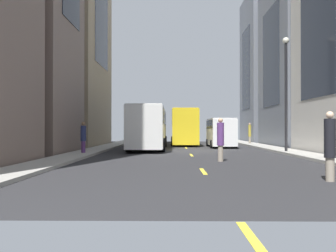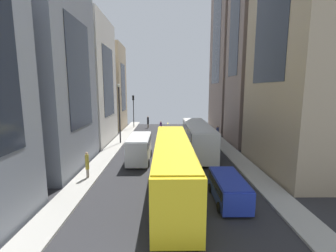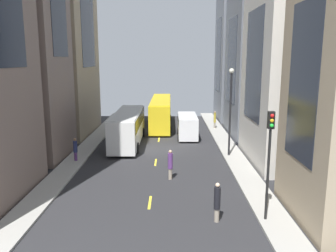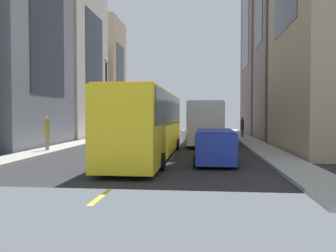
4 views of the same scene
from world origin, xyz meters
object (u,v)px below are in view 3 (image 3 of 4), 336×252
Objects in this scene: pedestrian_crossing_near at (75,149)px; pedestrian_walking_far at (215,119)px; car_blue_0 at (135,116)px; pedestrian_crossing_mid at (217,201)px; traffic_light_near_corner at (270,146)px; streetcar_yellow at (161,110)px; delivery_van_white at (187,124)px; pedestrian_waiting_curb at (170,164)px; city_bus_white at (128,125)px.

pedestrian_walking_far is at bearing 46.07° from pedestrian_crossing_near.
pedestrian_crossing_near is (-3.31, -18.00, 0.23)m from car_blue_0.
pedestrian_crossing_mid is 0.37× the size of traffic_light_near_corner.
streetcar_yellow is at bearing 170.74° from pedestrian_crossing_mid.
streetcar_yellow is at bearing 115.16° from delivery_van_white.
car_blue_0 is 2.07× the size of pedestrian_walking_far.
car_blue_0 is 29.83m from pedestrian_crossing_mid.
pedestrian_crossing_near is (-8.10, 4.21, 0.02)m from pedestrian_waiting_curb.
pedestrian_waiting_curb is at bearing -86.50° from streetcar_yellow.
pedestrian_waiting_curb is 9.13m from pedestrian_crossing_near.
pedestrian_crossing_near is (-10.00, -9.38, -0.32)m from delivery_van_white.
city_bus_white is 2.02× the size of delivery_van_white.
pedestrian_waiting_curb is (-1.91, -13.59, -0.34)m from delivery_van_white.
streetcar_yellow is 27.82m from traffic_light_near_corner.
pedestrian_waiting_curb is at bearing -27.44° from pedestrian_crossing_near.
city_bus_white is 10.18m from streetcar_yellow.
traffic_light_near_corner reaches higher than delivery_van_white.
traffic_light_near_corner reaches higher than pedestrian_crossing_near.
car_blue_0 is (-6.69, 8.62, -0.55)m from delivery_van_white.
pedestrian_crossing_mid is at bearing -88.23° from delivery_van_white.
car_blue_0 is at bearing 92.05° from city_bus_white.
traffic_light_near_corner is (-0.37, -25.07, 2.98)m from pedestrian_walking_far.
pedestrian_crossing_mid reaches higher than car_blue_0.
pedestrian_crossing_near is 0.33× the size of traffic_light_near_corner.
delivery_van_white is at bearing 25.48° from city_bus_white.
pedestrian_walking_far is at bearing 38.04° from city_bus_white.
traffic_light_near_corner is (13.29, -10.90, 3.07)m from pedestrian_crossing_near.
traffic_light_near_corner is (9.56, -17.30, 2.26)m from city_bus_white.
streetcar_yellow is at bearing 103.40° from traffic_light_near_corner.
pedestrian_walking_far is at bearing -20.34° from car_blue_0.
traffic_light_near_corner reaches higher than car_blue_0.
streetcar_yellow reaches higher than pedestrian_crossing_near.
city_bus_white is 6.97m from delivery_van_white.
pedestrian_crossing_near is 0.88× the size of pedestrian_crossing_mid.
pedestrian_waiting_curb is 9.01m from traffic_light_near_corner.
city_bus_white is 5.67× the size of pedestrian_crossing_near.
traffic_light_near_corner is at bearing -69.75° from pedestrian_waiting_curb.
city_bus_white is 2.54× the size of car_blue_0.
pedestrian_crossing_near is at bearing -113.10° from streetcar_yellow.
traffic_light_near_corner is (9.98, -28.90, 3.30)m from car_blue_0.
pedestrian_waiting_curb is at bearing -176.54° from pedestrian_crossing_mid.
pedestrian_walking_far reaches higher than pedestrian_crossing_near.
streetcar_yellow is at bearing -28.43° from car_blue_0.
pedestrian_walking_far is (6.80, -1.92, -0.84)m from streetcar_yellow.
pedestrian_crossing_mid is (3.77, -27.00, -0.95)m from streetcar_yellow.
streetcar_yellow reaches higher than pedestrian_walking_far.
car_blue_0 is at bearing 79.61° from pedestrian_crossing_near.
traffic_light_near_corner reaches higher than pedestrian_walking_far.
pedestrian_crossing_near is (-3.73, -6.39, -0.81)m from city_bus_white.
delivery_van_white is (3.15, -6.70, -0.61)m from streetcar_yellow.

